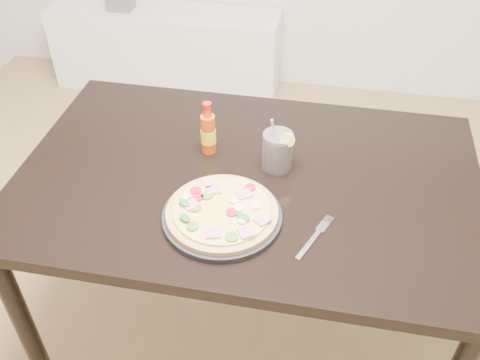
% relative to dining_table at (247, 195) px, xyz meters
% --- Properties ---
extents(dining_table, '(1.40, 0.90, 0.75)m').
position_rel_dining_table_xyz_m(dining_table, '(0.00, 0.00, 0.00)').
color(dining_table, black).
rests_on(dining_table, ground).
extents(plate, '(0.33, 0.33, 0.02)m').
position_rel_dining_table_xyz_m(plate, '(-0.04, -0.20, 0.09)').
color(plate, black).
rests_on(plate, dining_table).
extents(pizza, '(0.31, 0.31, 0.03)m').
position_rel_dining_table_xyz_m(pizza, '(-0.04, -0.20, 0.11)').
color(pizza, tan).
rests_on(pizza, plate).
extents(hot_sauce_bottle, '(0.05, 0.05, 0.18)m').
position_rel_dining_table_xyz_m(hot_sauce_bottle, '(-0.14, 0.10, 0.15)').
color(hot_sauce_bottle, '#C93C0B').
rests_on(hot_sauce_bottle, dining_table).
extents(cola_cup, '(0.10, 0.09, 0.18)m').
position_rel_dining_table_xyz_m(cola_cup, '(0.08, 0.06, 0.14)').
color(cola_cup, black).
rests_on(cola_cup, dining_table).
extents(fork, '(0.09, 0.18, 0.00)m').
position_rel_dining_table_xyz_m(fork, '(0.22, -0.22, 0.09)').
color(fork, silver).
rests_on(fork, dining_table).
extents(media_console, '(1.40, 0.34, 0.50)m').
position_rel_dining_table_xyz_m(media_console, '(-0.82, 1.70, -0.42)').
color(media_console, white).
rests_on(media_console, ground).
extents(cd_stack, '(0.14, 0.12, 0.09)m').
position_rel_dining_table_xyz_m(cd_stack, '(-1.07, 1.68, -0.12)').
color(cd_stack, slate).
rests_on(cd_stack, media_console).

